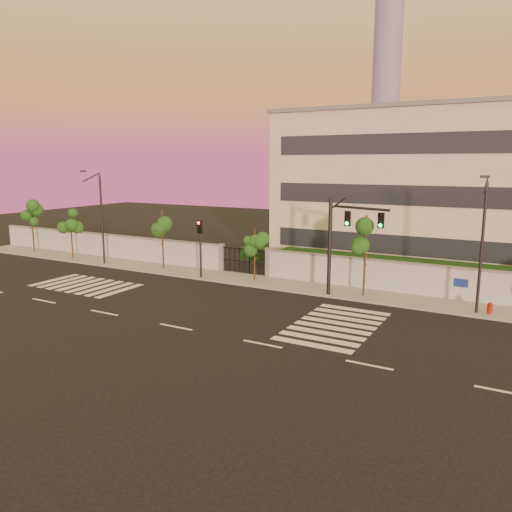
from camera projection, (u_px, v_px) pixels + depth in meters
name	position (u px, v px, depth m)	size (l,w,h in m)	color
ground	(176.00, 327.00, 25.33)	(120.00, 120.00, 0.00)	black
sidewalk	(271.00, 283.00, 34.34)	(60.00, 3.00, 0.15)	gray
perimeter_wall	(282.00, 265.00, 35.40)	(60.00, 0.36, 2.20)	#ADAFB4
hedge_row	(311.00, 263.00, 37.29)	(41.00, 4.25, 1.80)	black
institutional_building	(442.00, 190.00, 38.80)	(24.40, 12.40, 12.25)	beige
distant_skyscraper	(387.00, 67.00, 285.49)	(16.00, 16.00, 118.00)	slate
road_markings	(194.00, 305.00, 29.32)	(57.00, 7.62, 0.02)	silver
street_tree_a	(32.00, 215.00, 45.55)	(1.60, 1.28, 4.78)	#382314
street_tree_b	(71.00, 222.00, 42.40)	(1.40, 1.12, 4.46)	#382314
street_tree_c	(163.00, 226.00, 38.09)	(1.54, 1.23, 4.65)	#382314
street_tree_d	(255.00, 243.00, 34.22)	(1.32, 1.05, 3.77)	#382314
street_tree_e	(366.00, 237.00, 30.14)	(1.52, 1.21, 5.13)	#382314
traffic_signal_main	(342.00, 235.00, 29.99)	(3.85, 1.33, 6.20)	black
traffic_signal_secondary	(200.00, 241.00, 35.20)	(0.34, 0.33, 4.37)	black
streetlight_west	(100.00, 215.00, 39.71)	(0.46, 1.84, 7.64)	black
streetlight_east	(482.00, 241.00, 26.43)	(0.45, 1.83, 7.61)	black
fire_hydrant	(490.00, 309.00, 27.02)	(0.32, 0.30, 0.81)	#AC140B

